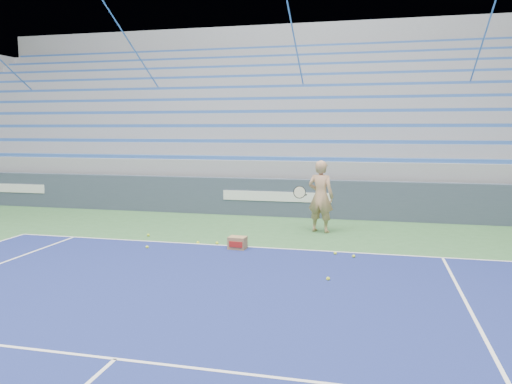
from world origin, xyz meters
TOP-DOWN VIEW (x-y plane):
  - sponsor_barrier at (0.00, 15.88)m, footprint 30.00×0.32m
  - bleachers at (0.00, 21.60)m, footprint 31.00×9.15m
  - tennis_player at (1.47, 13.87)m, footprint 0.98×0.91m
  - ball_box at (-0.05, 11.66)m, footprint 0.39×0.31m
  - tennis_ball_0 at (-1.95, 11.27)m, footprint 0.07×0.07m
  - tennis_ball_1 at (-0.61, 11.99)m, footprint 0.07×0.07m
  - tennis_ball_2 at (2.40, 11.50)m, footprint 0.07×0.07m
  - tennis_ball_3 at (-2.46, 12.40)m, footprint 0.07×0.07m
  - tennis_ball_4 at (-1.03, 11.92)m, footprint 0.07×0.07m
  - tennis_ball_5 at (2.02, 11.66)m, footprint 0.07×0.07m
  - tennis_ball_6 at (2.04, 9.88)m, footprint 0.07×0.07m

SIDE VIEW (x-z plane):
  - tennis_ball_0 at x=-1.95m, z-range 0.00..0.07m
  - tennis_ball_1 at x=-0.61m, z-range 0.00..0.07m
  - tennis_ball_2 at x=2.40m, z-range 0.00..0.07m
  - tennis_ball_3 at x=-2.46m, z-range 0.00..0.07m
  - tennis_ball_4 at x=-1.03m, z-range 0.00..0.07m
  - tennis_ball_5 at x=2.02m, z-range 0.00..0.07m
  - tennis_ball_6 at x=2.04m, z-range 0.00..0.07m
  - ball_box at x=-0.05m, z-range 0.00..0.27m
  - sponsor_barrier at x=0.00m, z-range 0.00..1.10m
  - tennis_player at x=1.47m, z-range 0.00..1.79m
  - bleachers at x=0.00m, z-range -1.29..6.01m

